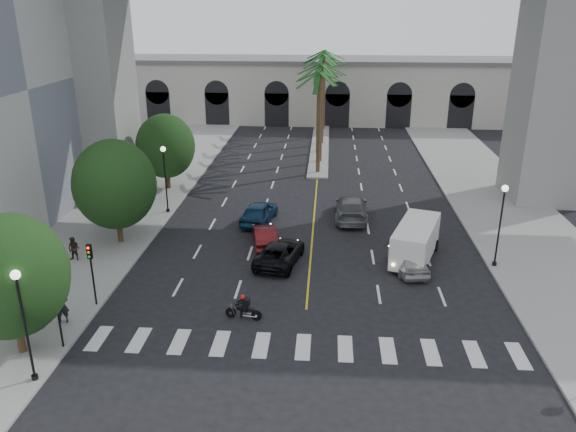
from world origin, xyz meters
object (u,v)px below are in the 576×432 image
object	(u,v)px
lamp_post_left_near	(23,317)
car_b	(265,236)
motorcycle_rider	(244,308)
car_e	(259,212)
pedestrian_b	(74,249)
cargo_van	(415,241)
car_c	(280,252)
pedestrian_a	(62,305)
traffic_signal_near	(56,302)
car_a	(408,259)
lamp_post_right	(501,219)
lamp_post_left_far	(165,174)
traffic_signal_far	(91,264)
car_d	(351,208)

from	to	relation	value
lamp_post_left_near	car_b	bearing A→B (deg)	61.76
lamp_post_left_near	motorcycle_rider	world-z (taller)	lamp_post_left_near
lamp_post_left_near	car_e	world-z (taller)	lamp_post_left_near
lamp_post_left_near	pedestrian_b	size ratio (longest dim) A/B	3.45
lamp_post_left_near	cargo_van	bearing A→B (deg)	37.33
car_b	pedestrian_b	world-z (taller)	pedestrian_b
car_c	pedestrian_a	xyz separation A→B (m)	(-10.31, -8.11, 0.41)
cargo_van	car_b	bearing A→B (deg)	-170.86
lamp_post_left_near	traffic_signal_near	distance (m)	2.60
car_a	car_e	distance (m)	12.47
lamp_post_right	traffic_signal_near	size ratio (longest dim) A/B	1.47
motorcycle_rider	pedestrian_a	world-z (taller)	pedestrian_a
lamp_post_left_far	car_b	xyz separation A→B (m)	(8.24, -5.66, -2.54)
motorcycle_rider	pedestrian_b	distance (m)	13.14
lamp_post_left_far	motorcycle_rider	xyz separation A→B (m)	(8.26, -15.19, -2.59)
car_a	car_e	world-z (taller)	car_e
car_b	car_c	xyz separation A→B (m)	(1.24, -2.62, 0.02)
traffic_signal_far	motorcycle_rider	bearing A→B (deg)	-4.85
traffic_signal_near	car_a	distance (m)	19.96
motorcycle_rider	pedestrian_a	bearing A→B (deg)	-164.58
car_d	pedestrian_a	bearing A→B (deg)	48.59
lamp_post_left_near	motorcycle_rider	xyz separation A→B (m)	(8.26, 5.81, -2.59)
lamp_post_left_near	car_d	world-z (taller)	lamp_post_left_near
lamp_post_left_far	car_a	distance (m)	19.62
traffic_signal_far	pedestrian_b	bearing A→B (deg)	123.39
traffic_signal_near	pedestrian_a	xyz separation A→B (m)	(-0.93, 2.12, -1.40)
motorcycle_rider	car_d	world-z (taller)	car_d
lamp_post_right	car_a	xyz separation A→B (m)	(-5.40, -0.72, -2.48)
lamp_post_left_near	pedestrian_a	bearing A→B (deg)	100.22
car_a	car_e	size ratio (longest dim) A/B	0.90
traffic_signal_far	cargo_van	world-z (taller)	traffic_signal_far
traffic_signal_near	car_c	xyz separation A→B (m)	(9.38, 10.23, -1.81)
traffic_signal_near	car_e	size ratio (longest dim) A/B	0.76
car_a	lamp_post_left_far	bearing A→B (deg)	-35.43
lamp_post_left_near	car_c	xyz separation A→B (m)	(9.48, 12.73, -2.52)
traffic_signal_far	car_e	xyz separation A→B (m)	(7.23, 13.13, -1.69)
car_d	cargo_van	distance (m)	8.20
car_a	cargo_van	world-z (taller)	cargo_van
car_e	pedestrian_b	size ratio (longest dim) A/B	3.09
lamp_post_right	car_b	distance (m)	14.96
lamp_post_right	cargo_van	bearing A→B (deg)	171.55
lamp_post_left_far	car_c	size ratio (longest dim) A/B	1.06
car_a	car_b	bearing A→B (deg)	-27.30
lamp_post_left_near	car_d	bearing A→B (deg)	55.89
traffic_signal_near	car_e	bearing A→B (deg)	67.12
pedestrian_a	car_e	bearing A→B (deg)	49.55
traffic_signal_far	cargo_van	xyz separation A→B (m)	(17.88, 7.22, -1.16)
traffic_signal_near	motorcycle_rider	xyz separation A→B (m)	(8.16, 3.31, -1.88)
lamp_post_left_near	car_d	size ratio (longest dim) A/B	0.91
car_c	cargo_van	world-z (taller)	cargo_van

